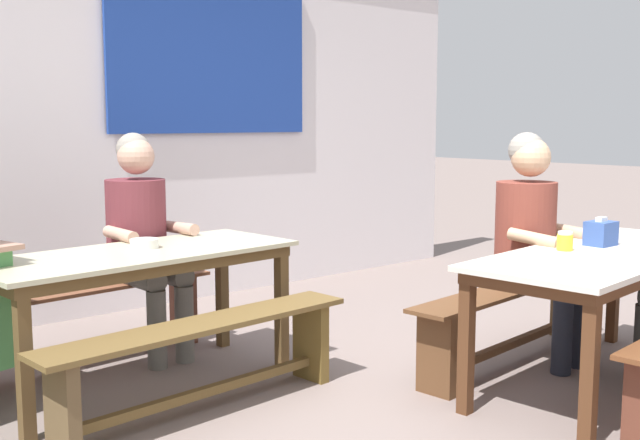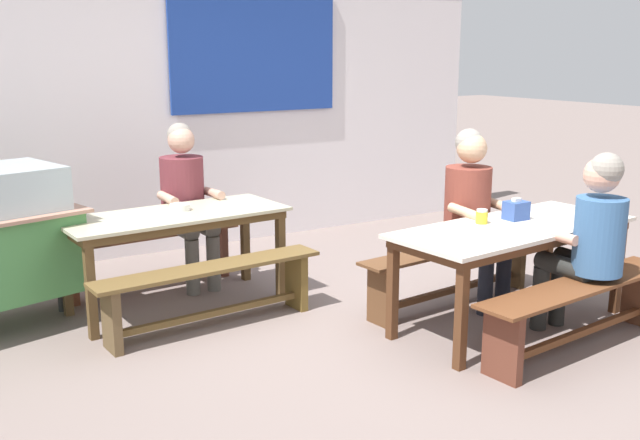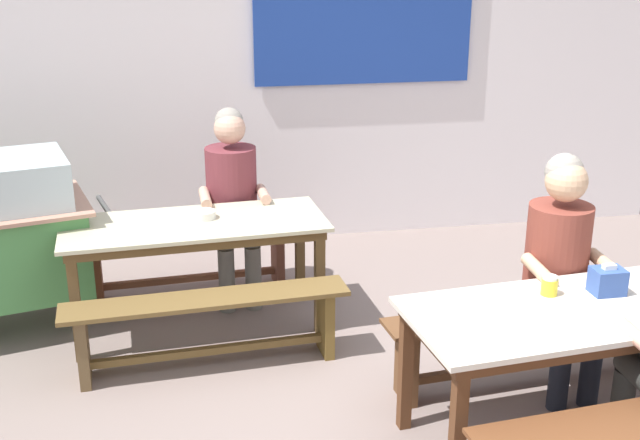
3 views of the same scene
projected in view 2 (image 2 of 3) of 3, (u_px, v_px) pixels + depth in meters
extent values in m
plane|color=slate|center=(380.00, 325.00, 5.14)|extent=(40.00, 40.00, 0.00)
cube|color=silver|center=(218.00, 113.00, 7.12)|extent=(6.06, 0.12, 2.59)
cube|color=navy|center=(255.00, 50.00, 7.09)|extent=(1.76, 0.03, 1.19)
cube|color=#BCB798|center=(175.00, 214.00, 5.37)|extent=(1.68, 0.78, 0.02)
cube|color=brown|center=(175.00, 220.00, 5.38)|extent=(1.60, 0.72, 0.06)
cube|color=brown|center=(245.00, 243.00, 6.10)|extent=(0.06, 0.06, 0.64)
cube|color=brown|center=(281.00, 258.00, 5.66)|extent=(0.06, 0.06, 0.64)
cube|color=brown|center=(66.00, 273.00, 5.27)|extent=(0.06, 0.06, 0.64)
cube|color=brown|center=(91.00, 294.00, 4.83)|extent=(0.06, 0.06, 0.64)
cube|color=beige|center=(514.00, 227.00, 4.99)|extent=(1.88, 0.90, 0.03)
cube|color=#512F1A|center=(513.00, 233.00, 5.00)|extent=(1.80, 0.83, 0.06)
cube|color=#512F1A|center=(548.00, 253.00, 5.80)|extent=(0.07, 0.07, 0.63)
cube|color=#512F1A|center=(618.00, 271.00, 5.33)|extent=(0.07, 0.07, 0.63)
cube|color=#512F1A|center=(392.00, 293.00, 4.83)|extent=(0.07, 0.07, 0.63)
cube|color=#512F1A|center=(461.00, 320.00, 4.36)|extent=(0.07, 0.07, 0.63)
cube|color=brown|center=(148.00, 235.00, 5.87)|extent=(1.53, 0.37, 0.02)
cube|color=brown|center=(219.00, 250.00, 6.28)|extent=(0.08, 0.23, 0.43)
cube|color=brown|center=(70.00, 275.00, 5.57)|extent=(0.08, 0.23, 0.43)
cube|color=brown|center=(150.00, 274.00, 5.95)|extent=(1.23, 0.13, 0.04)
cube|color=brown|center=(210.00, 268.00, 5.00)|extent=(1.67, 0.38, 0.03)
cube|color=brown|center=(296.00, 281.00, 5.45)|extent=(0.08, 0.23, 0.42)
cube|color=brown|center=(112.00, 320.00, 4.65)|extent=(0.08, 0.23, 0.42)
cube|color=brown|center=(212.00, 313.00, 5.07)|extent=(1.37, 0.14, 0.04)
cube|color=brown|center=(453.00, 248.00, 5.48)|extent=(1.70, 0.41, 0.02)
cube|color=brown|center=(513.00, 261.00, 5.96)|extent=(0.08, 0.22, 0.43)
cube|color=brown|center=(380.00, 295.00, 5.11)|extent=(0.08, 0.22, 0.43)
cube|color=brown|center=(451.00, 290.00, 5.56)|extent=(1.40, 0.18, 0.04)
cube|color=brown|center=(581.00, 285.00, 4.62)|extent=(1.74, 0.47, 0.02)
cube|color=brown|center=(503.00, 346.00, 4.24)|extent=(0.08, 0.26, 0.43)
cube|color=brown|center=(577.00, 334.00, 4.70)|extent=(1.44, 0.18, 0.04)
cylinder|color=#333333|center=(61.00, 296.00, 5.39)|extent=(0.05, 0.05, 0.24)
cylinder|color=#3F3F3F|center=(85.00, 216.00, 5.43)|extent=(0.21, 0.71, 0.04)
cylinder|color=#65635D|center=(193.00, 267.00, 5.75)|extent=(0.11, 0.11, 0.45)
cylinder|color=#65635D|center=(214.00, 263.00, 5.85)|extent=(0.11, 0.11, 0.45)
cylinder|color=#65635D|center=(182.00, 228.00, 5.84)|extent=(0.14, 0.41, 0.13)
cylinder|color=#65635D|center=(203.00, 226.00, 5.94)|extent=(0.14, 0.41, 0.13)
cylinder|color=brown|center=(182.00, 191.00, 5.98)|extent=(0.35, 0.35, 0.56)
sphere|color=tan|center=(181.00, 140.00, 5.87)|extent=(0.22, 0.22, 0.22)
sphere|color=gray|center=(180.00, 135.00, 5.88)|extent=(0.20, 0.20, 0.20)
cylinder|color=tan|center=(168.00, 198.00, 5.73)|extent=(0.08, 0.30, 0.07)
cylinder|color=tan|center=(214.00, 193.00, 5.94)|extent=(0.08, 0.30, 0.08)
cylinder|color=#282927|center=(558.00, 294.00, 5.12)|extent=(0.11, 0.11, 0.45)
cylinder|color=#282927|center=(540.00, 298.00, 5.03)|extent=(0.11, 0.11, 0.45)
cylinder|color=#282927|center=(582.00, 263.00, 4.90)|extent=(0.14, 0.41, 0.13)
cylinder|color=#282927|center=(564.00, 267.00, 4.81)|extent=(0.14, 0.41, 0.13)
cylinder|color=#386192|center=(599.00, 236.00, 4.65)|extent=(0.32, 0.32, 0.49)
sphere|color=tan|center=(602.00, 175.00, 4.57)|extent=(0.23, 0.23, 0.23)
sphere|color=gray|center=(607.00, 169.00, 4.54)|extent=(0.21, 0.21, 0.21)
cylinder|color=tan|center=(595.00, 229.00, 4.89)|extent=(0.07, 0.30, 0.07)
cylinder|color=tan|center=(557.00, 236.00, 4.71)|extent=(0.07, 0.30, 0.07)
cylinder|color=#1E222D|center=(485.00, 285.00, 5.31)|extent=(0.11, 0.11, 0.45)
cylinder|color=#1E222D|center=(503.00, 281.00, 5.40)|extent=(0.11, 0.11, 0.45)
cylinder|color=#1E222D|center=(472.00, 244.00, 5.37)|extent=(0.14, 0.35, 0.13)
cylinder|color=#1E222D|center=(489.00, 241.00, 5.47)|extent=(0.14, 0.35, 0.13)
cylinder|color=brown|center=(467.00, 203.00, 5.49)|extent=(0.35, 0.35, 0.55)
sphere|color=tan|center=(472.00, 148.00, 5.38)|extent=(0.22, 0.22, 0.22)
sphere|color=gray|center=(469.00, 142.00, 5.40)|extent=(0.21, 0.21, 0.21)
cylinder|color=tan|center=(465.00, 212.00, 5.24)|extent=(0.08, 0.31, 0.09)
cylinder|color=tan|center=(503.00, 206.00, 5.45)|extent=(0.08, 0.31, 0.09)
cube|color=#335199|center=(516.00, 210.00, 5.14)|extent=(0.16, 0.12, 0.13)
cube|color=white|center=(517.00, 200.00, 5.12)|extent=(0.06, 0.04, 0.02)
cylinder|color=yellow|center=(482.00, 217.00, 5.03)|extent=(0.08, 0.08, 0.08)
cylinder|color=white|center=(482.00, 210.00, 5.02)|extent=(0.07, 0.07, 0.02)
cylinder|color=silver|center=(180.00, 207.00, 5.44)|extent=(0.15, 0.15, 0.05)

